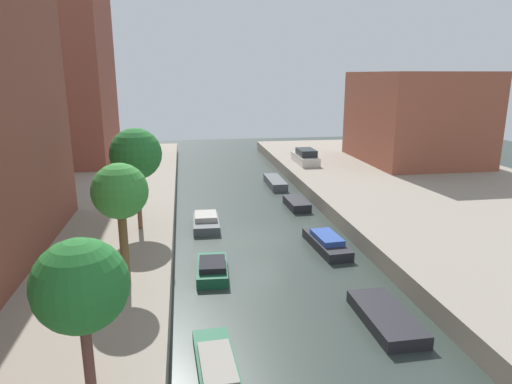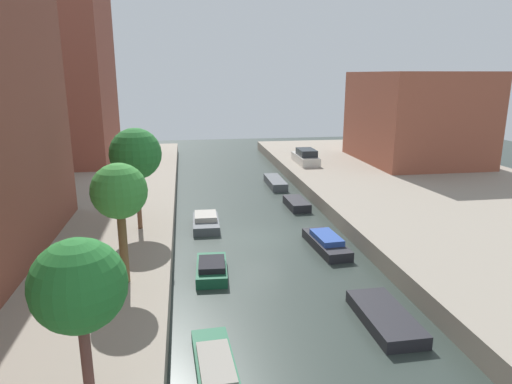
{
  "view_description": "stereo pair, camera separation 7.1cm",
  "coord_description": "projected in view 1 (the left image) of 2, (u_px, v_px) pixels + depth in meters",
  "views": [
    {
      "loc": [
        -4.24,
        -24.56,
        9.26
      ],
      "look_at": [
        0.88,
        7.28,
        0.89
      ],
      "focal_mm": 31.89,
      "sensor_mm": 36.0,
      "label": 1
    },
    {
      "loc": [
        -4.18,
        -24.57,
        9.26
      ],
      "look_at": [
        0.88,
        7.28,
        0.89
      ],
      "focal_mm": 31.89,
      "sensor_mm": 36.0,
      "label": 2
    }
  ],
  "objects": [
    {
      "name": "street_tree_2",
      "position": [
        136.0,
        154.0,
        24.11
      ],
      "size": [
        2.75,
        2.75,
        5.55
      ],
      "color": "brown",
      "rests_on": "quay_left"
    },
    {
      "name": "moored_boat_left_1",
      "position": [
        217.0,
        369.0,
        14.27
      ],
      "size": [
        1.44,
        4.2,
        0.68
      ],
      "color": "#195638",
      "rests_on": "ground_plane"
    },
    {
      "name": "moored_boat_left_2",
      "position": [
        212.0,
        269.0,
        21.54
      ],
      "size": [
        1.61,
        3.22,
        0.78
      ],
      "color": "#195638",
      "rests_on": "ground_plane"
    },
    {
      "name": "apartment_tower_far",
      "position": [
        48.0,
        33.0,
        41.09
      ],
      "size": [
        10.0,
        10.53,
        23.71
      ],
      "primitive_type": "cube",
      "color": "brown",
      "rests_on": "quay_left"
    },
    {
      "name": "ground_plane",
      "position": [
        261.0,
        238.0,
        26.45
      ],
      "size": [
        84.0,
        84.0,
        0.0
      ],
      "primitive_type": "plane",
      "color": "#2D3833"
    },
    {
      "name": "street_tree_1",
      "position": [
        120.0,
        193.0,
        17.71
      ],
      "size": [
        2.21,
        2.21,
        4.96
      ],
      "color": "brown",
      "rests_on": "quay_left"
    },
    {
      "name": "low_block_right",
      "position": [
        415.0,
        117.0,
        43.86
      ],
      "size": [
        10.0,
        12.35,
        8.49
      ],
      "primitive_type": "cube",
      "color": "brown",
      "rests_on": "quay_right"
    },
    {
      "name": "quay_right",
      "position": [
        495.0,
        218.0,
        28.63
      ],
      "size": [
        20.0,
        64.0,
        1.0
      ],
      "primitive_type": "cube",
      "color": "gray",
      "rests_on": "ground_plane"
    },
    {
      "name": "street_tree_0",
      "position": [
        81.0,
        287.0,
        10.68
      ],
      "size": [
        2.28,
        2.28,
        4.59
      ],
      "color": "brown",
      "rests_on": "quay_left"
    },
    {
      "name": "moored_boat_right_3",
      "position": [
        297.0,
        204.0,
        32.47
      ],
      "size": [
        1.4,
        3.05,
        0.59
      ],
      "color": "#232328",
      "rests_on": "ground_plane"
    },
    {
      "name": "parked_car",
      "position": [
        305.0,
        157.0,
        43.36
      ],
      "size": [
        1.72,
        4.67,
        1.4
      ],
      "color": "beige",
      "rests_on": "quay_right"
    },
    {
      "name": "moored_boat_left_3",
      "position": [
        206.0,
        222.0,
        28.26
      ],
      "size": [
        1.66,
        3.34,
        0.82
      ],
      "color": "#4C5156",
      "rests_on": "ground_plane"
    },
    {
      "name": "moored_boat_right_4",
      "position": [
        275.0,
        182.0,
        38.79
      ],
      "size": [
        1.26,
        4.46,
        0.64
      ],
      "color": "#4C5156",
      "rests_on": "ground_plane"
    },
    {
      "name": "moored_boat_right_2",
      "position": [
        327.0,
        243.0,
        24.8
      ],
      "size": [
        1.65,
        4.3,
        0.82
      ],
      "color": "#232328",
      "rests_on": "ground_plane"
    },
    {
      "name": "moored_boat_right_1",
      "position": [
        386.0,
        317.0,
        17.37
      ],
      "size": [
        1.74,
        3.9,
        0.5
      ],
      "color": "#232328",
      "rests_on": "ground_plane"
    }
  ]
}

